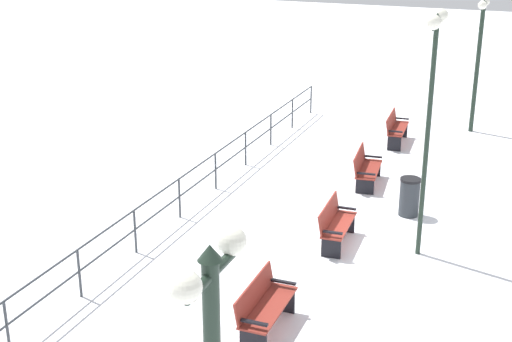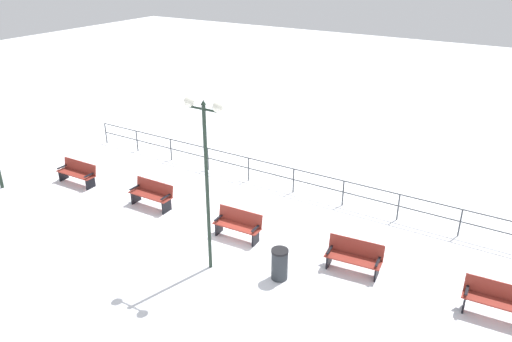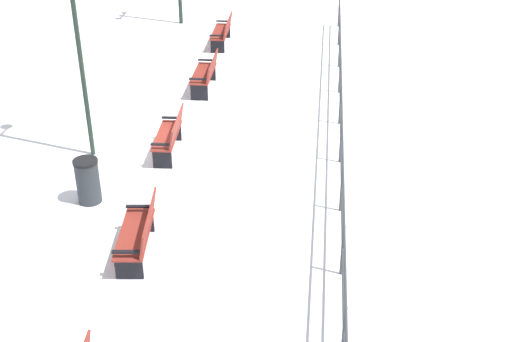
# 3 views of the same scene
# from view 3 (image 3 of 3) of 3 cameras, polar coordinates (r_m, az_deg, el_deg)

# --- Properties ---
(ground_plane) EXTENTS (80.00, 80.00, 0.00)m
(ground_plane) POSITION_cam_3_polar(r_m,az_deg,el_deg) (15.10, -6.94, 1.46)
(ground_plane) COLOR white
(ground_plane) RESTS_ON ground
(bench_nearest) EXTENTS (0.56, 1.71, 0.86)m
(bench_nearest) POSITION_cam_3_polar(r_m,az_deg,el_deg) (21.73, -2.82, 11.75)
(bench_nearest) COLOR maroon
(bench_nearest) RESTS_ON ground
(bench_second) EXTENTS (0.58, 1.63, 0.90)m
(bench_second) POSITION_cam_3_polar(r_m,az_deg,el_deg) (18.23, -4.26, 8.26)
(bench_second) COLOR maroon
(bench_second) RESTS_ON ground
(bench_third) EXTENTS (0.59, 1.56, 0.91)m
(bench_third) POSITION_cam_3_polar(r_m,az_deg,el_deg) (14.90, -7.27, 3.09)
(bench_third) COLOR maroon
(bench_third) RESTS_ON ground
(bench_fourth) EXTENTS (0.73, 1.63, 0.90)m
(bench_fourth) POSITION_cam_3_polar(r_m,az_deg,el_deg) (11.73, -9.87, -5.13)
(bench_fourth) COLOR maroon
(bench_fourth) RESTS_ON ground
(waterfront_railing) EXTENTS (0.05, 19.73, 0.97)m
(waterfront_railing) POSITION_cam_3_polar(r_m,az_deg,el_deg) (14.47, 7.25, 3.07)
(waterfront_railing) COLOR #383D42
(waterfront_railing) RESTS_ON ground
(trash_bin) EXTENTS (0.48, 0.48, 0.92)m
(trash_bin) POSITION_cam_3_polar(r_m,az_deg,el_deg) (13.43, -14.06, -0.81)
(trash_bin) COLOR #2D3338
(trash_bin) RESTS_ON ground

